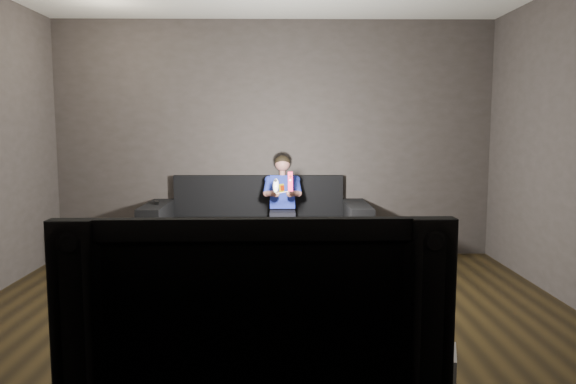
{
  "coord_description": "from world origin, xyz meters",
  "views": [
    {
      "loc": [
        0.08,
        -3.98,
        1.5
      ],
      "look_at": [
        0.15,
        1.55,
        0.85
      ],
      "focal_mm": 35.0,
      "sensor_mm": 36.0,
      "label": 1
    }
  ],
  "objects": [
    {
      "name": "nunchuk_white",
      "position": [
        0.03,
        1.69,
        0.9
      ],
      "size": [
        0.07,
        0.1,
        0.16
      ],
      "color": "white",
      "rests_on": "child"
    },
    {
      "name": "floor",
      "position": [
        0.0,
        0.0,
        0.0
      ],
      "size": [
        5.0,
        5.0,
        0.0
      ],
      "primitive_type": "plane",
      "color": "black",
      "rests_on": "ground"
    },
    {
      "name": "back_wall",
      "position": [
        0.0,
        2.5,
        1.35
      ],
      "size": [
        5.0,
        0.04,
        2.7
      ],
      "primitive_type": "cube",
      "color": "#3B3634",
      "rests_on": "ground"
    },
    {
      "name": "wii_remote_red",
      "position": [
        0.17,
        1.69,
        0.94
      ],
      "size": [
        0.05,
        0.08,
        0.2
      ],
      "color": "#E01C48",
      "rests_on": "child"
    },
    {
      "name": "coffee_table",
      "position": [
        -0.11,
        1.04,
        0.33
      ],
      "size": [
        1.08,
        0.6,
        0.38
      ],
      "color": "black",
      "rests_on": "floor"
    },
    {
      "name": "child",
      "position": [
        0.1,
        2.08,
        0.74
      ],
      "size": [
        0.41,
        0.51,
        1.01
      ],
      "color": "black",
      "rests_on": "sofa"
    },
    {
      "name": "tv",
      "position": [
        0.0,
        -2.27,
        0.9
      ],
      "size": [
        1.18,
        0.17,
        0.68
      ],
      "primitive_type": "imported",
      "rotation": [
        0.0,
        0.0,
        0.02
      ],
      "color": "black",
      "rests_on": "media_console"
    },
    {
      "name": "wii_remote_black",
      "position": [
        -1.27,
        2.07,
        0.68
      ],
      "size": [
        0.08,
        0.17,
        0.03
      ],
      "color": "black",
      "rests_on": "sofa"
    },
    {
      "name": "sofa",
      "position": [
        -0.18,
        2.16,
        0.31
      ],
      "size": [
        2.43,
        1.05,
        0.94
      ],
      "color": "black",
      "rests_on": "floor"
    },
    {
      "name": "front_wall",
      "position": [
        0.0,
        -2.5,
        1.35
      ],
      "size": [
        5.0,
        0.04,
        2.7
      ],
      "primitive_type": "cube",
      "color": "#3B3634",
      "rests_on": "ground"
    }
  ]
}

